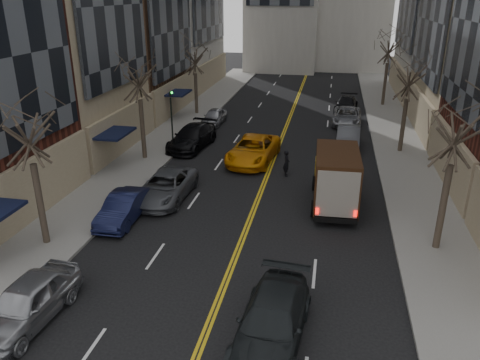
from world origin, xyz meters
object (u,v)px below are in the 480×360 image
Objects in this scene: taxi at (253,150)px; observer_sedan at (272,322)px; ups_truck at (336,178)px; pedestrian at (287,163)px.

observer_sedan is at bearing -72.71° from taxi.
pedestrian is (-3.02, 3.89, -0.78)m from ups_truck.
observer_sedan is 17.80m from taxi.
pedestrian is (-1.09, 15.18, 0.07)m from observer_sedan.
taxi is at bearing 33.08° from pedestrian.
pedestrian is at bearing -36.30° from taxi.
observer_sedan is 0.91× the size of taxi.
pedestrian is (2.51, -2.25, 0.00)m from taxi.
taxi is 3.58× the size of pedestrian.
taxi is 3.37m from pedestrian.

